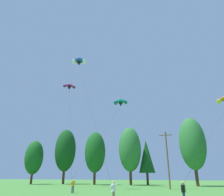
# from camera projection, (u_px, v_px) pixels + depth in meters

# --- Properties ---
(treeline_tree_a) EXTENTS (4.87, 4.87, 11.36)m
(treeline_tree_a) POSITION_uv_depth(u_px,v_px,m) (34.00, 157.00, 57.74)
(treeline_tree_a) COLOR #472D19
(treeline_tree_a) RESTS_ON ground_plane
(treeline_tree_b) EXTENTS (5.79, 5.79, 14.79)m
(treeline_tree_b) POSITION_uv_depth(u_px,v_px,m) (65.00, 150.00, 59.73)
(treeline_tree_b) COLOR #472D19
(treeline_tree_b) RESTS_ON ground_plane
(treeline_tree_c) EXTENTS (5.36, 5.36, 13.17)m
(treeline_tree_c) POSITION_uv_depth(u_px,v_px,m) (95.00, 152.00, 55.16)
(treeline_tree_c) COLOR #472D19
(treeline_tree_c) RESTS_ON ground_plane
(treeline_tree_d) EXTENTS (5.56, 5.56, 13.94)m
(treeline_tree_d) POSITION_uv_depth(u_px,v_px,m) (130.00, 149.00, 53.13)
(treeline_tree_d) COLOR #472D19
(treeline_tree_d) RESTS_ON ground_plane
(treeline_tree_e) EXTENTS (3.96, 3.96, 10.73)m
(treeline_tree_e) POSITION_uv_depth(u_px,v_px,m) (146.00, 156.00, 53.07)
(treeline_tree_e) COLOR #472D19
(treeline_tree_e) RESTS_ON ground_plane
(treeline_tree_f) EXTENTS (5.85, 5.85, 15.00)m
(treeline_tree_f) POSITION_uv_depth(u_px,v_px,m) (192.00, 143.00, 48.13)
(treeline_tree_f) COLOR #472D19
(treeline_tree_f) RESTS_ON ground_plane
(utility_pole) EXTENTS (2.20, 0.26, 9.57)m
(utility_pole) POSITION_uv_depth(u_px,v_px,m) (168.00, 158.00, 36.48)
(utility_pole) COLOR brown
(utility_pole) RESTS_ON ground_plane
(kite_flyer_near) EXTENTS (0.73, 0.75, 1.69)m
(kite_flyer_near) POSITION_uv_depth(u_px,v_px,m) (73.00, 185.00, 27.73)
(kite_flyer_near) COLOR navy
(kite_flyer_near) RESTS_ON ground_plane
(kite_flyer_mid) EXTENTS (0.71, 0.73, 1.69)m
(kite_flyer_mid) POSITION_uv_depth(u_px,v_px,m) (113.00, 189.00, 18.53)
(kite_flyer_mid) COLOR gray
(kite_flyer_mid) RESTS_ON ground_plane
(kite_flyer_far) EXTENTS (0.36, 0.60, 1.69)m
(kite_flyer_far) POSITION_uv_depth(u_px,v_px,m) (183.00, 191.00, 17.29)
(kite_flyer_far) COLOR navy
(kite_flyer_far) RESTS_ON ground_plane
(parafoil_kite_high_teal) EXTENTS (3.69, 18.50, 17.41)m
(parafoil_kite_high_teal) POSITION_uv_depth(u_px,v_px,m) (121.00, 103.00, 49.08)
(parafoil_kite_high_teal) COLOR teal
(parafoil_kite_mid_blue_white) EXTENTS (13.17, 15.16, 23.05)m
(parafoil_kite_mid_blue_white) POSITION_uv_depth(u_px,v_px,m) (79.00, 62.00, 42.72)
(parafoil_kite_mid_blue_white) COLOR blue
(parafoil_kite_low_magenta) EXTENTS (12.13, 16.56, 22.05)m
(parafoil_kite_low_magenta) POSITION_uv_depth(u_px,v_px,m) (69.00, 87.00, 52.30)
(parafoil_kite_low_magenta) COLOR #D12893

